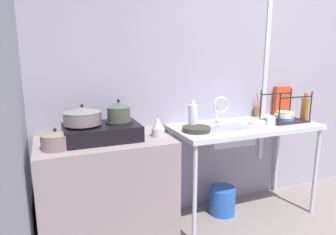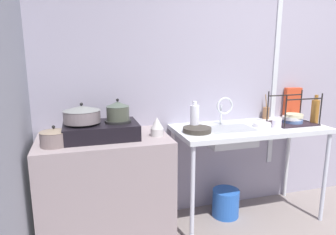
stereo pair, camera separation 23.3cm
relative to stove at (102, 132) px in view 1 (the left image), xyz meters
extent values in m
cube|color=#9C97A9|center=(1.84, 0.35, 0.39)|extent=(5.55, 0.10, 2.70)
cube|color=silver|center=(1.76, 0.29, 0.53)|extent=(0.05, 0.01, 2.16)
cube|color=gray|center=(0.02, 0.00, -0.51)|extent=(1.02, 0.61, 0.89)
cube|color=silver|center=(1.32, 0.00, -0.08)|extent=(1.38, 0.61, 0.04)
cylinder|color=silver|center=(0.67, -0.26, -0.53)|extent=(0.04, 0.04, 0.85)
cylinder|color=silver|center=(1.97, -0.26, -0.53)|extent=(0.04, 0.04, 0.85)
cylinder|color=silver|center=(0.67, 0.26, -0.53)|extent=(0.04, 0.04, 0.85)
cylinder|color=silver|center=(1.97, 0.26, -0.53)|extent=(0.04, 0.04, 0.85)
cube|color=black|center=(0.00, 0.00, 0.00)|extent=(0.56, 0.37, 0.12)
cylinder|color=black|center=(-0.14, 0.00, 0.06)|extent=(0.21, 0.21, 0.02)
cylinder|color=black|center=(0.14, 0.00, 0.06)|extent=(0.21, 0.21, 0.02)
cylinder|color=slate|center=(-0.14, 0.00, 0.12)|extent=(0.27, 0.27, 0.09)
cone|color=slate|center=(-0.14, 0.00, 0.18)|extent=(0.28, 0.28, 0.03)
sphere|color=black|center=(-0.14, 0.00, 0.21)|extent=(0.02, 0.02, 0.02)
cylinder|color=#43493B|center=(0.14, 0.00, 0.13)|extent=(0.18, 0.18, 0.11)
cone|color=#465247|center=(0.14, 0.00, 0.20)|extent=(0.18, 0.18, 0.04)
sphere|color=black|center=(0.14, 0.00, 0.23)|extent=(0.02, 0.02, 0.02)
cylinder|color=slate|center=(-0.34, -0.11, -0.01)|extent=(0.20, 0.20, 0.11)
cone|color=#84725D|center=(-0.34, -0.11, 0.05)|extent=(0.20, 0.20, 0.02)
sphere|color=black|center=(-0.34, -0.11, 0.08)|extent=(0.02, 0.02, 0.02)
cylinder|color=silver|center=(0.44, -0.06, -0.03)|extent=(0.11, 0.11, 0.06)
cone|color=silver|center=(0.44, -0.06, 0.04)|extent=(0.10, 0.10, 0.09)
cube|color=silver|center=(1.11, -0.01, -0.14)|extent=(0.42, 0.29, 0.15)
cylinder|color=silver|center=(1.11, 0.17, 0.03)|extent=(0.02, 0.02, 0.18)
torus|color=silver|center=(1.11, 0.10, 0.12)|extent=(0.16, 0.02, 0.16)
cylinder|color=#332E27|center=(0.79, -0.04, -0.04)|extent=(0.24, 0.24, 0.04)
cylinder|color=black|center=(1.57, -0.15, 0.09)|extent=(0.01, 0.01, 0.30)
cylinder|color=black|center=(1.95, -0.15, 0.09)|extent=(0.01, 0.01, 0.30)
cylinder|color=black|center=(1.57, 0.11, 0.09)|extent=(0.01, 0.01, 0.30)
cylinder|color=black|center=(1.95, 0.11, 0.09)|extent=(0.01, 0.01, 0.30)
cylinder|color=black|center=(1.76, -0.15, 0.19)|extent=(0.38, 0.01, 0.01)
cylinder|color=black|center=(1.76, 0.11, 0.19)|extent=(0.38, 0.01, 0.01)
cube|color=black|center=(1.76, -0.02, -0.06)|extent=(0.40, 0.28, 0.01)
cylinder|color=#5474AA|center=(1.77, -0.01, -0.04)|extent=(0.18, 0.18, 0.03)
cylinder|color=white|center=(1.76, -0.01, -0.01)|extent=(0.17, 0.17, 0.03)
cylinder|color=beige|center=(1.77, -0.02, 0.02)|extent=(0.16, 0.16, 0.03)
cylinder|color=white|center=(1.53, -0.10, -0.03)|extent=(0.08, 0.08, 0.07)
cylinder|color=white|center=(1.42, -0.03, -0.05)|extent=(0.16, 0.16, 0.04)
cylinder|color=white|center=(0.81, 0.07, 0.04)|extent=(0.08, 0.08, 0.21)
cylinder|color=white|center=(0.81, 0.07, 0.16)|extent=(0.04, 0.04, 0.04)
cylinder|color=#9C6326|center=(1.96, -0.06, 0.05)|extent=(0.07, 0.07, 0.23)
cylinder|color=#9C6326|center=(1.96, -0.06, 0.19)|extent=(0.03, 0.03, 0.05)
cube|color=#CF4323|center=(1.96, 0.25, 0.09)|extent=(0.18, 0.07, 0.30)
cylinder|color=#9A6743|center=(1.65, 0.25, 0.00)|extent=(0.06, 0.06, 0.12)
cylinder|color=olive|center=(1.65, 0.25, 0.08)|extent=(0.03, 0.04, 0.21)
cylinder|color=blue|center=(1.15, 0.07, -0.82)|extent=(0.26, 0.26, 0.26)
camera|label=1|loc=(-0.37, -2.26, 0.59)|focal=32.44mm
camera|label=2|loc=(-0.15, -2.34, 0.59)|focal=32.44mm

